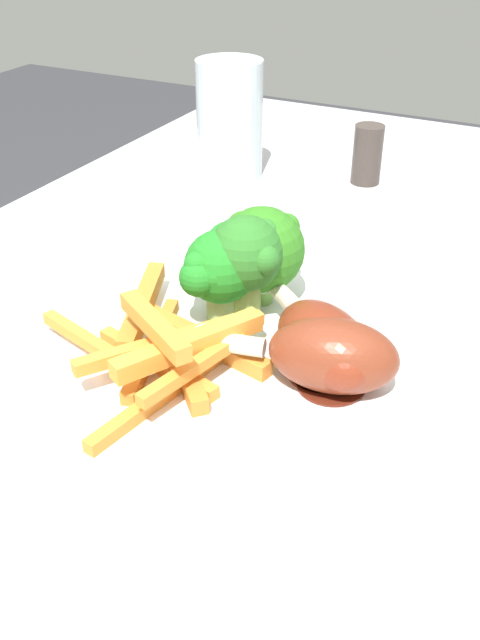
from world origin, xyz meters
The scene contains 10 objects.
dining_table centered at (0.00, 0.00, 0.59)m, with size 1.09×0.66×0.71m.
dinner_plate centered at (-0.04, 0.01, 0.72)m, with size 0.29×0.29×0.01m, color white.
broccoli_floret_front centered at (-0.01, 0.02, 0.77)m, with size 0.05×0.05×0.07m.
broccoli_floret_middle centered at (0.02, 0.02, 0.76)m, with size 0.07×0.06×0.07m.
broccoli_floret_back centered at (-0.02, 0.04, 0.76)m, with size 0.06×0.05×0.06m.
carrot_fries_pile centered at (-0.08, 0.04, 0.74)m, with size 0.17×0.16×0.04m.
chicken_drumstick_near centered at (-0.06, -0.05, 0.75)m, with size 0.06×0.13×0.04m.
chicken_drumstick_far centered at (-0.04, -0.04, 0.74)m, with size 0.11×0.13×0.04m.
water_glass centered at (0.26, 0.17, 0.77)m, with size 0.07×0.07×0.12m, color silver.
pepper_shaker centered at (0.30, 0.04, 0.74)m, with size 0.03×0.03×0.06m, color #423833.
Camera 1 is at (-0.38, -0.16, 0.98)m, focal length 39.63 mm.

